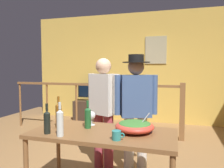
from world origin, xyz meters
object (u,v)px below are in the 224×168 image
at_px(framed_picture, 156,50).
at_px(stair_railing, 118,101).
at_px(salad_bowl, 135,126).
at_px(person_standing_left, 103,105).
at_px(wine_bottle_clear, 60,122).
at_px(wine_bottle_amber, 59,115).
at_px(tv_console, 91,111).
at_px(wine_glass, 92,116).
at_px(wine_bottle_dark, 47,121).
at_px(flat_screen_tv, 91,91).
at_px(person_standing_right, 136,104).
at_px(mug_teal, 117,135).
at_px(serving_table, 103,138).
at_px(wine_bottle_green, 88,117).

distance_m(framed_picture, stair_railing, 1.84).
xyz_separation_m(stair_railing, salad_bowl, (0.77, -2.18, 0.08)).
xyz_separation_m(salad_bowl, person_standing_left, (-0.55, 0.61, 0.09)).
xyz_separation_m(wine_bottle_clear, wine_bottle_amber, (-0.17, 0.26, 0.01)).
distance_m(tv_console, wine_glass, 3.33).
height_order(wine_bottle_amber, wine_bottle_dark, wine_bottle_amber).
bearing_deg(tv_console, flat_screen_tv, -90.00).
height_order(stair_railing, wine_bottle_dark, stair_railing).
xyz_separation_m(tv_console, person_standing_right, (1.68, -2.56, 0.67)).
xyz_separation_m(flat_screen_tv, wine_glass, (1.24, -3.00, 0.04)).
distance_m(tv_console, flat_screen_tv, 0.55).
relative_size(framed_picture, salad_bowl, 1.71).
bearing_deg(stair_railing, person_standing_right, -66.81).
xyz_separation_m(stair_railing, mug_teal, (0.66, -2.48, 0.06)).
distance_m(wine_bottle_amber, person_standing_left, 0.75).
relative_size(serving_table, wine_bottle_dark, 4.90).
bearing_deg(serving_table, wine_bottle_amber, -178.89).
relative_size(serving_table, salad_bowl, 3.73).
distance_m(stair_railing, wine_bottle_amber, 2.28).
bearing_deg(wine_bottle_green, framed_picture, 83.20).
bearing_deg(mug_teal, wine_glass, 134.63).
bearing_deg(person_standing_left, serving_table, 129.44).
xyz_separation_m(person_standing_left, person_standing_right, (0.45, 0.00, 0.04)).
bearing_deg(serving_table, wine_glass, 134.77).
bearing_deg(wine_bottle_clear, salad_bowl, 27.20).
relative_size(salad_bowl, wine_bottle_amber, 1.15).
bearing_deg(framed_picture, serving_table, -93.43).
xyz_separation_m(wine_bottle_clear, wine_bottle_green, (0.15, 0.34, -0.01)).
distance_m(framed_picture, wine_bottle_green, 3.62).
distance_m(framed_picture, serving_table, 3.74).
relative_size(stair_railing, wine_bottle_dark, 12.41).
relative_size(serving_table, wine_glass, 9.37).
relative_size(framed_picture, wine_glass, 4.28).
bearing_deg(salad_bowl, flat_screen_tv, 119.55).
height_order(serving_table, mug_teal, mug_teal).
relative_size(salad_bowl, wine_bottle_clear, 1.21).
xyz_separation_m(framed_picture, wine_bottle_amber, (-0.73, -3.55, -0.98)).
xyz_separation_m(tv_console, wine_bottle_clear, (1.10, -3.51, 0.62)).
bearing_deg(wine_bottle_clear, person_standing_right, 59.04).
relative_size(wine_bottle_green, person_standing_left, 0.20).
height_order(wine_glass, person_standing_left, person_standing_left).
bearing_deg(flat_screen_tv, tv_console, 90.00).
relative_size(flat_screen_tv, mug_teal, 5.68).
relative_size(flat_screen_tv, wine_glass, 4.27).
bearing_deg(salad_bowl, serving_table, -166.46).
distance_m(framed_picture, flat_screen_tv, 2.00).
xyz_separation_m(stair_railing, person_standing_left, (0.22, -1.57, 0.17)).
relative_size(stair_railing, wine_bottle_green, 12.39).
height_order(wine_bottle_clear, wine_bottle_green, wine_bottle_clear).
height_order(tv_console, wine_bottle_dark, wine_bottle_dark).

